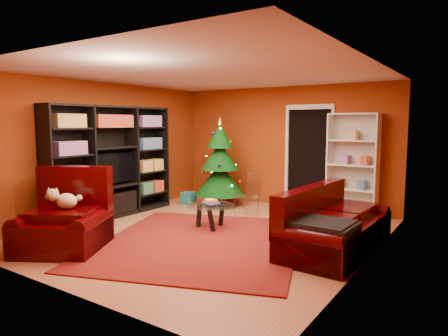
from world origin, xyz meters
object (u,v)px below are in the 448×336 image
Objects in this scene: acrylic_chair at (246,197)px; armchair at (62,217)px; white_bookshelf at (352,165)px; dog at (67,201)px; sofa at (337,219)px; coffee_table at (211,216)px; rug at (200,241)px; media_unit at (112,162)px; gift_box_teal at (188,198)px; christmas_tree at (220,163)px; gift_box_red at (232,195)px.

armchair is at bearing -87.37° from acrylic_chair.
white_bookshelf is 5.15× the size of dog.
sofa is 2.41m from acrylic_chair.
armchair reaches higher than coffee_table.
rug is 1.22× the size of media_unit.
gift_box_teal is 0.13× the size of white_bookshelf.
christmas_tree reaches higher than armchair.
gift_box_teal is 1.11× the size of gift_box_red.
sofa is 2.80× the size of acrylic_chair.
christmas_tree is 1.31m from acrylic_chair.
christmas_tree is 1.05m from gift_box_red.
christmas_tree reaches higher than rug.
coffee_table is at bearing -60.48° from christmas_tree.
christmas_tree is at bearing 58.98° from armchair.
rug is at bearing 15.12° from armchair.
christmas_tree is 8.10× the size of gift_box_red.
christmas_tree is at bearing 117.93° from rug.
gift_box_red is at bearing 154.00° from acrylic_chair.
sofa is at bearing -20.30° from gift_box_teal.
acrylic_chair is (1.14, 3.24, -0.09)m from armchair.
armchair is at bearing -81.16° from gift_box_teal.
rug is 0.82m from coffee_table.
christmas_tree is at bearing 119.52° from coffee_table.
media_unit is at bearing -104.64° from gift_box_teal.
rug is 1.59× the size of sofa.
armchair is at bearing -135.00° from dog.
acrylic_chair is at bearing -142.51° from white_bookshelf.
coffee_table is (2.11, 0.31, -0.85)m from media_unit.
christmas_tree is 3.77m from dog.
acrylic_chair is at bearing -48.05° from gift_box_red.
gift_box_red is (-1.38, 3.08, 0.11)m from rug.
gift_box_teal is 0.22× the size of armchair.
gift_box_teal is (-0.68, -0.27, -0.82)m from christmas_tree.
media_unit is at bearing 97.27° from sofa.
white_bookshelf reaches higher than armchair.
armchair is (-2.83, -4.45, -0.53)m from white_bookshelf.
sofa is 2.59× the size of coffee_table.
media_unit is 2.05m from gift_box_teal.
media_unit reaches higher than armchair.
acrylic_chair is at bearing 41.32° from dog.
christmas_tree is at bearing -165.23° from white_bookshelf.
armchair reaches higher than dog.
rug is 3.51m from white_bookshelf.
gift_box_teal is 3.60m from white_bookshelf.
sofa reaches higher than acrylic_chair.
gift_box_teal is 2.20m from coffee_table.
gift_box_teal is at bearing 72.38° from sofa.
gift_box_red is 0.12× the size of white_bookshelf.
gift_box_teal is (0.46, 1.76, -0.94)m from media_unit.
acrylic_chair is (1.10, -1.23, 0.26)m from gift_box_red.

